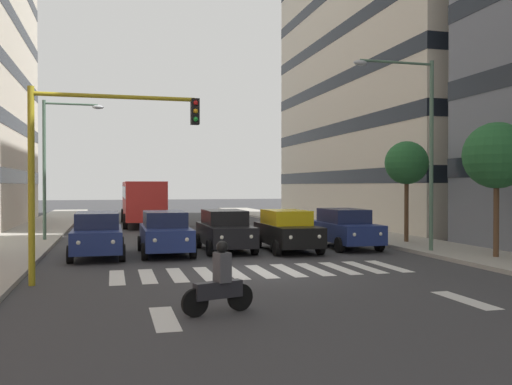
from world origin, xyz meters
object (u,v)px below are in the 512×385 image
car_2 (225,230)px  street_tree_0 (497,156)px  bus_behind_traffic (142,198)px  car_0 (345,228)px  street_lamp_left (419,134)px  street_lamp_right (55,154)px  car_4 (97,234)px  motorcycle_with_rider (219,284)px  street_tree_1 (407,163)px  car_3 (165,232)px  car_1 (287,230)px  traffic_light_gantry (83,151)px

car_2 → street_tree_0: (-9.03, 5.42, 2.96)m
bus_behind_traffic → car_0: bearing=115.5°
street_lamp_left → street_lamp_right: 16.90m
car_4 → motorcycle_with_rider: size_ratio=2.69×
street_tree_0 → street_tree_1: bearing=-86.2°
car_4 → car_2: bearing=-172.6°
car_0 → car_4: same height
bus_behind_traffic → street_tree_1: size_ratio=2.25×
motorcycle_with_rider → street_tree_0: size_ratio=0.34×
car_4 → street_lamp_right: 7.40m
car_0 → street_tree_0: bearing=125.4°
street_lamp_left → street_tree_0: size_ratio=1.54×
car_0 → street_lamp_left: (-1.92, 2.84, 3.95)m
car_3 → street_lamp_right: street_lamp_right is taller
car_2 → car_4: bearing=7.4°
car_1 → traffic_light_gantry: (7.89, 5.77, 2.85)m
street_tree_1 → motorcycle_with_rider: bearing=45.6°
car_4 → car_1: bearing=-179.8°
car_3 → street_lamp_left: size_ratio=0.58×
street_lamp_right → street_tree_1: 16.78m
motorcycle_with_rider → street_tree_1: size_ratio=0.35×
motorcycle_with_rider → traffic_light_gantry: traffic_light_gantry is taller
car_2 → street_lamp_left: (-7.27, 3.06, 3.95)m
car_3 → street_lamp_right: size_ratio=0.66×
traffic_light_gantry → car_3: bearing=-115.5°
car_4 → bus_behind_traffic: size_ratio=0.42×
car_3 → street_tree_1: (-11.19, -0.77, 2.90)m
street_tree_1 → car_1: bearing=8.5°
street_tree_0 → car_0: bearing=-54.6°
street_lamp_left → street_tree_1: (-1.39, -3.33, -1.05)m
car_3 → car_4: (2.60, 0.17, 0.00)m
car_4 → street_lamp_left: bearing=169.1°
motorcycle_with_rider → traffic_light_gantry: (3.01, -4.56, 3.09)m
motorcycle_with_rider → street_lamp_right: (4.91, -16.53, 3.64)m
traffic_light_gantry → street_lamp_right: 12.13m
car_3 → street_lamp_right: (4.72, -6.05, 3.40)m
car_3 → car_4: same height
car_0 → car_3: (7.88, 0.28, 0.00)m
car_4 → bus_behind_traffic: 17.21m
car_2 → street_lamp_right: bearing=-37.4°
car_1 → motorcycle_with_rider: bearing=64.7°
motorcycle_with_rider → traffic_light_gantry: 6.28m
car_3 → car_4: bearing=3.7°
car_0 → street_tree_1: bearing=-171.6°
street_tree_1 → car_0: bearing=8.4°
car_3 → street_lamp_left: 10.87m
car_1 → traffic_light_gantry: traffic_light_gantry is taller
car_3 → street_lamp_left: street_lamp_left is taller
motorcycle_with_rider → street_tree_1: (-11.01, -11.25, 3.14)m
car_0 → traffic_light_gantry: traffic_light_gantry is taller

